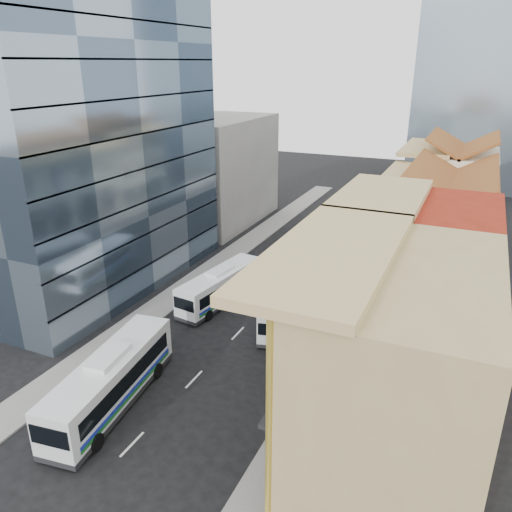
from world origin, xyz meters
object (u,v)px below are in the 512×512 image
at_px(office_tower, 88,130).
at_px(sedan_left, 98,412).
at_px(shophouse_tan, 399,379).
at_px(bus_right, 279,304).
at_px(bus_left_near, 111,380).
at_px(bus_left_far, 220,286).

height_order(office_tower, sedan_left, office_tower).
relative_size(office_tower, sedan_left, 8.26).
bearing_deg(sedan_left, shophouse_tan, 14.13).
distance_m(bus_right, sedan_left, 17.36).
bearing_deg(sedan_left, bus_right, 75.43).
relative_size(bus_left_near, sedan_left, 3.26).
distance_m(bus_left_far, sedan_left, 17.61).
bearing_deg(bus_right, sedan_left, -122.84).
relative_size(office_tower, bus_right, 3.02).
xyz_separation_m(shophouse_tan, bus_right, (-11.69, 13.35, -4.40)).
relative_size(bus_left_far, bus_right, 1.05).
bearing_deg(bus_left_near, office_tower, 124.14).
xyz_separation_m(bus_left_near, bus_right, (5.65, 14.84, -0.31)).
bearing_deg(bus_right, bus_left_far, 155.57).
bearing_deg(shophouse_tan, sedan_left, -169.81).
bearing_deg(bus_right, bus_left_near, -125.18).
relative_size(bus_left_near, bus_right, 1.19).
xyz_separation_m(shophouse_tan, bus_left_near, (-17.35, -1.49, -4.10)).
relative_size(shophouse_tan, bus_left_far, 1.35).
xyz_separation_m(shophouse_tan, bus_left_far, (-17.98, 14.47, -4.33)).
bearing_deg(bus_left_far, bus_right, -2.32).
height_order(office_tower, bus_left_near, office_tower).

